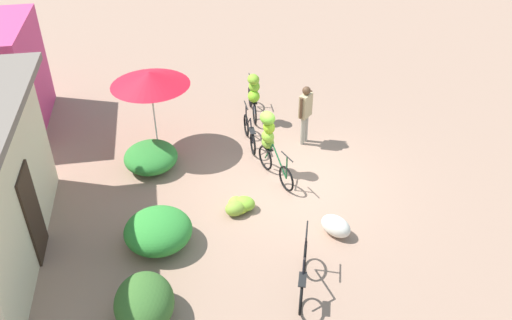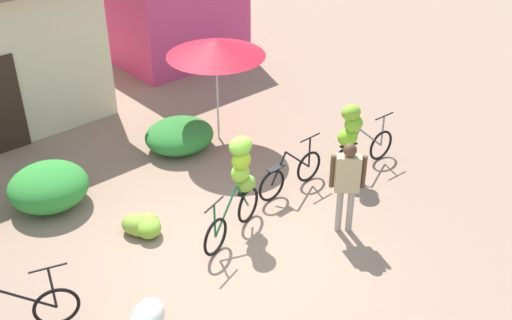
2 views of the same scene
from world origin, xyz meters
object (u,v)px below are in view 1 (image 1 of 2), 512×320
object	(u,v)px
market_umbrella	(150,79)
bicycle_center_loaded	(249,133)
banana_pile_on_ground	(239,206)
bicycle_leftmost	(303,275)
bicycle_near_pile	(270,139)
person_vendor	(305,109)
bicycle_by_shop	(253,92)
produce_sack	(336,226)

from	to	relation	value
market_umbrella	bicycle_center_loaded	xyz separation A→B (m)	(-0.24, -2.45, -1.69)
banana_pile_on_ground	bicycle_center_loaded	bearing A→B (deg)	-14.32
bicycle_leftmost	banana_pile_on_ground	xyz separation A→B (m)	(2.50, 0.84, -0.21)
bicycle_near_pile	person_vendor	xyz separation A→B (m)	(1.26, -1.21, 0.02)
person_vendor	bicycle_by_shop	bearing A→B (deg)	37.38
bicycle_center_loaded	banana_pile_on_ground	size ratio (longest dim) A/B	1.93
produce_sack	person_vendor	bearing A→B (deg)	-3.97
market_umbrella	person_vendor	world-z (taller)	market_umbrella
market_umbrella	person_vendor	distance (m)	4.07
bicycle_by_shop	bicycle_near_pile	bearing A→B (deg)	178.34
bicycle_center_loaded	person_vendor	distance (m)	1.63
person_vendor	produce_sack	bearing A→B (deg)	176.03
bicycle_near_pile	banana_pile_on_ground	bearing A→B (deg)	143.89
produce_sack	person_vendor	distance (m)	3.81
bicycle_near_pile	bicycle_center_loaded	distance (m)	1.60
bicycle_leftmost	banana_pile_on_ground	size ratio (longest dim) A/B	1.97
market_umbrella	bicycle_near_pile	xyz separation A→B (m)	(-1.68, -2.71, -1.03)
bicycle_near_pile	bicycle_by_shop	size ratio (longest dim) A/B	1.00
bicycle_by_shop	banana_pile_on_ground	bearing A→B (deg)	165.60
bicycle_leftmost	bicycle_near_pile	world-z (taller)	bicycle_near_pile
banana_pile_on_ground	bicycle_leftmost	bearing A→B (deg)	-161.48
bicycle_center_loaded	bicycle_by_shop	world-z (taller)	bicycle_by_shop
market_umbrella	bicycle_near_pile	world-z (taller)	market_umbrella
bicycle_by_shop	produce_sack	size ratio (longest dim) A/B	2.42
bicycle_leftmost	person_vendor	world-z (taller)	person_vendor
bicycle_by_shop	person_vendor	xyz separation A→B (m)	(-1.48, -1.13, 0.15)
bicycle_near_pile	bicycle_center_loaded	size ratio (longest dim) A/B	1.07
bicycle_near_pile	produce_sack	distance (m)	2.75
bicycle_leftmost	produce_sack	xyz separation A→B (m)	(1.36, -1.07, -0.13)
banana_pile_on_ground	person_vendor	xyz separation A→B (m)	(2.57, -2.17, 0.88)
bicycle_by_shop	banana_pile_on_ground	world-z (taller)	bicycle_by_shop
bicycle_center_loaded	market_umbrella	bearing A→B (deg)	84.32
market_umbrella	bicycle_near_pile	size ratio (longest dim) A/B	1.30
bicycle_near_pile	produce_sack	xyz separation A→B (m)	(-2.45, -0.95, -0.78)
market_umbrella	bicycle_leftmost	xyz separation A→B (m)	(-5.50, -2.59, -1.68)
bicycle_near_pile	person_vendor	world-z (taller)	bicycle_near_pile
bicycle_by_shop	banana_pile_on_ground	size ratio (longest dim) A/B	2.06
market_umbrella	bicycle_leftmost	size ratio (longest dim) A/B	1.37
market_umbrella	bicycle_by_shop	size ratio (longest dim) A/B	1.31
bicycle_by_shop	produce_sack	xyz separation A→B (m)	(-5.19, -0.87, -0.66)
produce_sack	person_vendor	size ratio (longest dim) A/B	0.42
bicycle_leftmost	bicycle_near_pile	xyz separation A→B (m)	(3.82, -0.12, 0.65)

